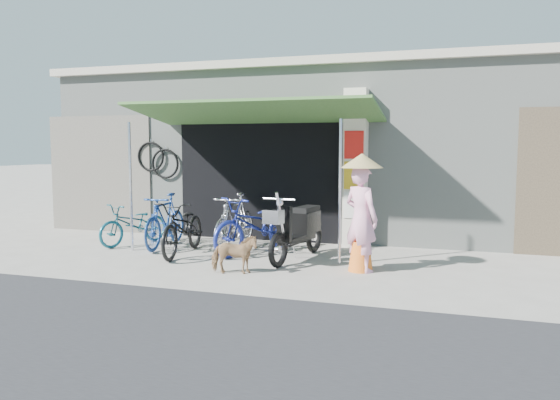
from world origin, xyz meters
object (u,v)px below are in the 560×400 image
(bike_navy, at_px, (257,225))
(street_dog, at_px, (234,254))
(bike_black, at_px, (184,228))
(moped, at_px, (299,230))
(bike_teal, at_px, (134,224))
(bike_silver, at_px, (235,222))
(bike_blue, at_px, (165,221))
(nun, at_px, (361,214))

(bike_navy, distance_m, street_dog, 1.62)
(street_dog, bearing_deg, bike_black, 36.38)
(bike_navy, xyz_separation_m, moped, (0.85, -0.25, -0.01))
(bike_black, relative_size, moped, 0.95)
(bike_teal, xyz_separation_m, bike_black, (1.39, -0.60, 0.08))
(moped, bearing_deg, bike_teal, -176.24)
(bike_silver, bearing_deg, moped, -16.99)
(street_dog, height_order, moped, moped)
(bike_teal, bearing_deg, moped, 15.17)
(bike_blue, bearing_deg, moped, -10.55)
(bike_navy, relative_size, nun, 1.08)
(street_dog, xyz_separation_m, nun, (1.78, 0.78, 0.59))
(moped, bearing_deg, bike_black, -163.66)
(bike_blue, height_order, street_dog, bike_blue)
(bike_teal, xyz_separation_m, nun, (4.60, -0.91, 0.49))
(bike_black, xyz_separation_m, moped, (2.05, 0.24, 0.02))
(bike_navy, relative_size, moped, 1.01)
(bike_blue, relative_size, street_dog, 2.40)
(bike_teal, distance_m, bike_silver, 2.09)
(bike_silver, distance_m, bike_navy, 0.56)
(bike_silver, bearing_deg, bike_black, -132.64)
(bike_teal, distance_m, moped, 3.46)
(bike_teal, relative_size, moped, 0.80)
(bike_blue, distance_m, street_dog, 2.65)
(bike_blue, relative_size, bike_navy, 0.87)
(bike_teal, height_order, bike_navy, bike_navy)
(bike_black, bearing_deg, bike_blue, 134.63)
(moped, bearing_deg, bike_blue, -176.36)
(bike_black, distance_m, street_dog, 1.80)
(street_dog, relative_size, moped, 0.36)
(bike_blue, xyz_separation_m, street_dog, (2.09, -1.62, -0.21))
(nun, bearing_deg, bike_black, 26.05)
(bike_black, height_order, nun, nun)
(bike_black, bearing_deg, bike_silver, 38.49)
(bike_teal, relative_size, bike_blue, 0.91)
(bike_silver, relative_size, moped, 0.89)
(bike_blue, bearing_deg, bike_teal, 170.01)
(bike_teal, distance_m, bike_blue, 0.74)
(bike_silver, relative_size, bike_navy, 0.89)
(bike_navy, xyz_separation_m, nun, (2.00, -0.80, 0.38))
(moped, xyz_separation_m, nun, (1.16, -0.55, 0.39))
(street_dog, bearing_deg, nun, -82.46)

